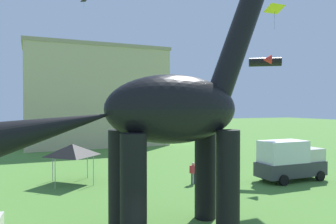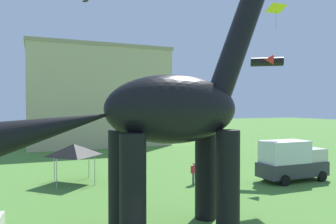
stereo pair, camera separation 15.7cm
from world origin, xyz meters
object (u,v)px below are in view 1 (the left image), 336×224
(kite_near_low, at_px, (84,1))
(kite_mid_right, at_px, (274,9))
(dinosaur_sculpture, at_px, (172,109))
(parked_box_truck, at_px, (290,160))
(festival_canopy_tent, at_px, (72,150))
(kite_mid_center, at_px, (265,61))
(person_vendor_side, at_px, (193,171))

(kite_near_low, distance_m, kite_mid_right, 16.10)
(dinosaur_sculpture, xyz_separation_m, parked_box_truck, (12.78, 5.84, -4.11))
(festival_canopy_tent, xyz_separation_m, kite_mid_center, (16.50, -2.33, 7.36))
(kite_mid_center, bearing_deg, dinosaur_sculpture, -144.69)
(parked_box_truck, relative_size, person_vendor_side, 3.41)
(parked_box_truck, height_order, kite_near_low, kite_near_low)
(parked_box_truck, distance_m, kite_near_low, 21.81)
(kite_near_low, height_order, kite_mid_right, kite_near_low)
(kite_mid_right, bearing_deg, festival_canopy_tent, 161.84)
(kite_near_low, bearing_deg, parked_box_truck, -32.69)
(festival_canopy_tent, bearing_deg, kite_mid_center, -8.04)
(parked_box_truck, relative_size, kite_mid_right, 2.96)
(dinosaur_sculpture, xyz_separation_m, person_vendor_side, (5.26, 7.90, -4.76))
(kite_near_low, relative_size, kite_mid_center, 0.25)
(parked_box_truck, distance_m, person_vendor_side, 7.82)
(parked_box_truck, relative_size, kite_mid_center, 1.91)
(dinosaur_sculpture, height_order, festival_canopy_tent, dinosaur_sculpture)
(person_vendor_side, relative_size, kite_near_low, 2.19)
(dinosaur_sculpture, distance_m, festival_canopy_tent, 12.64)
(dinosaur_sculpture, height_order, parked_box_truck, dinosaur_sculpture)
(person_vendor_side, xyz_separation_m, kite_mid_center, (8.14, 1.59, 8.91))
(dinosaur_sculpture, xyz_separation_m, kite_mid_right, (12.05, 6.85, 7.97))
(person_vendor_side, relative_size, kite_mid_right, 0.87)
(person_vendor_side, distance_m, kite_mid_center, 12.17)
(kite_mid_center, bearing_deg, person_vendor_side, -168.94)
(kite_mid_center, bearing_deg, kite_mid_right, -116.92)
(person_vendor_side, xyz_separation_m, festival_canopy_tent, (-8.37, 3.92, 1.55))
(kite_mid_right, bearing_deg, person_vendor_side, 171.21)
(kite_mid_right, xyz_separation_m, kite_mid_center, (1.34, 2.64, -3.82))
(person_vendor_side, distance_m, festival_canopy_tent, 9.37)
(kite_mid_right, distance_m, kite_mid_center, 4.83)
(person_vendor_side, xyz_separation_m, kite_mid_right, (6.79, -1.05, 12.73))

